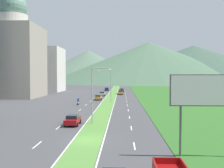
{
  "coord_description": "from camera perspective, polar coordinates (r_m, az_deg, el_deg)",
  "views": [
    {
      "loc": [
        3.84,
        -28.18,
        7.31
      ],
      "look_at": [
        0.84,
        45.69,
        4.79
      ],
      "focal_mm": 40.67,
      "sensor_mm": 36.0,
      "label": 1
    }
  ],
  "objects": [
    {
      "name": "lane_dash_left_10",
      "position": [
        98.27,
        -2.9,
        -2.31
      ],
      "size": [
        0.16,
        2.8,
        0.01
      ],
      "primitive_type": "cube",
      "color": "silver",
      "rests_on": "ground_plane"
    },
    {
      "name": "hill_far_right",
      "position": [
        308.1,
        17.81,
        4.38
      ],
      "size": [
        228.12,
        228.12,
        41.69
      ],
      "primitive_type": "cone",
      "color": "#3D5647",
      "rests_on": "ground_plane"
    },
    {
      "name": "car_7",
      "position": [
        120.62,
        -1.19,
        -1.15
      ],
      "size": [
        1.91,
        4.5,
        1.52
      ],
      "rotation": [
        0.0,
        0.0,
        1.57
      ],
      "color": "navy",
      "rests_on": "ground_plane"
    },
    {
      "name": "car_0",
      "position": [
        96.33,
        1.95,
        -1.94
      ],
      "size": [
        1.99,
        4.31,
        1.46
      ],
      "rotation": [
        0.0,
        0.0,
        -1.57
      ],
      "color": "#C6842D",
      "rests_on": "ground_plane"
    },
    {
      "name": "lane_dash_left_5",
      "position": [
        54.13,
        -7.24,
        -5.81
      ],
      "size": [
        0.16,
        2.8,
        0.01
      ],
      "primitive_type": "cube",
      "color": "silver",
      "rests_on": "ground_plane"
    },
    {
      "name": "grass_median",
      "position": [
        88.57,
        -0.17,
        -2.76
      ],
      "size": [
        3.2,
        240.0,
        0.06
      ],
      "primitive_type": "cube",
      "color": "#518438",
      "rests_on": "ground_plane"
    },
    {
      "name": "car_4",
      "position": [
        75.58,
        -3.12,
        -3.02
      ],
      "size": [
        1.95,
        4.32,
        1.49
      ],
      "rotation": [
        0.0,
        0.0,
        1.57
      ],
      "color": "#C6842D",
      "rests_on": "ground_plane"
    },
    {
      "name": "edge_line_median_right",
      "position": [
        88.51,
        0.97,
        -2.78
      ],
      "size": [
        0.16,
        240.0,
        0.01
      ],
      "primitive_type": "cube",
      "color": "silver",
      "rests_on": "ground_plane"
    },
    {
      "name": "lane_dash_right_13",
      "position": [
        124.63,
        2.9,
        -1.41
      ],
      "size": [
        0.16,
        2.8,
        0.01
      ],
      "primitive_type": "cube",
      "color": "silver",
      "rests_on": "ground_plane"
    },
    {
      "name": "midrise_colored",
      "position": [
        119.74,
        -15.08,
        3.12
      ],
      "size": [
        16.39,
        16.39,
        19.79
      ],
      "primitive_type": "cube",
      "color": "silver",
      "rests_on": "ground_plane"
    },
    {
      "name": "lane_dash_right_9",
      "position": [
        88.95,
        3.13,
        -2.76
      ],
      "size": [
        0.16,
        2.8,
        0.01
      ],
      "primitive_type": "cube",
      "color": "silver",
      "rests_on": "ground_plane"
    },
    {
      "name": "lane_dash_right_10",
      "position": [
        97.87,
        3.06,
        -2.33
      ],
      "size": [
        0.16,
        2.8,
        0.01
      ],
      "primitive_type": "cube",
      "color": "silver",
      "rests_on": "ground_plane"
    },
    {
      "name": "billboard_roadside",
      "position": [
        23.9,
        20.03,
        -2.12
      ],
      "size": [
        6.06,
        0.28,
        7.4
      ],
      "color": "#4C4C51",
      "rests_on": "ground_plane"
    },
    {
      "name": "car_5",
      "position": [
        112.7,
        2.22,
        -1.37
      ],
      "size": [
        1.92,
        4.66,
        1.48
      ],
      "rotation": [
        0.0,
        0.0,
        -1.57
      ],
      "color": "#0C5128",
      "rests_on": "ground_plane"
    },
    {
      "name": "lane_dash_left_12",
      "position": [
        116.04,
        -2.1,
        -1.66
      ],
      "size": [
        0.16,
        2.8,
        0.01
      ],
      "primitive_type": "cube",
      "color": "silver",
      "rests_on": "ground_plane"
    },
    {
      "name": "lane_dash_left_9",
      "position": [
        89.39,
        -3.42,
        -2.74
      ],
      "size": [
        0.16,
        2.8,
        0.01
      ],
      "primitive_type": "cube",
      "color": "silver",
      "rests_on": "ground_plane"
    },
    {
      "name": "lane_dash_right_2",
      "position": [
        27.1,
        5.05,
        -13.69
      ],
      "size": [
        0.16,
        2.8,
        0.01
      ],
      "primitive_type": "cube",
      "color": "silver",
      "rests_on": "ground_plane"
    },
    {
      "name": "lane_dash_right_11",
      "position": [
        106.78,
        3.0,
        -1.97
      ],
      "size": [
        0.16,
        2.8,
        0.01
      ],
      "primitive_type": "cube",
      "color": "silver",
      "rests_on": "ground_plane"
    },
    {
      "name": "lane_dash_left_11",
      "position": [
        107.15,
        -2.47,
        -1.96
      ],
      "size": [
        0.16,
        2.8,
        0.01
      ],
      "primitive_type": "cube",
      "color": "silver",
      "rests_on": "ground_plane"
    },
    {
      "name": "lane_dash_right_12",
      "position": [
        115.7,
        2.95,
        -1.67
      ],
      "size": [
        0.16,
        2.8,
        0.01
      ],
      "primitive_type": "cube",
      "color": "silver",
      "rests_on": "ground_plane"
    },
    {
      "name": "lane_dash_left_2",
      "position": [
        28.5,
        -16.47,
        -12.97
      ],
      "size": [
        0.16,
        2.8,
        0.01
      ],
      "primitive_type": "cube",
      "color": "silver",
      "rests_on": "ground_plane"
    },
    {
      "name": "car_3",
      "position": [
        90.32,
        -2.22,
        -2.2
      ],
      "size": [
        1.91,
        4.79,
        1.52
      ],
      "rotation": [
        0.0,
        0.0,
        1.57
      ],
      "color": "#B2B2B7",
      "rests_on": "ground_plane"
    },
    {
      "name": "grass_verge_right",
      "position": [
        90.05,
        13.06,
        -2.73
      ],
      "size": [
        24.0,
        240.0,
        0.06
      ],
      "primitive_type": "cube",
      "color": "#2D6023",
      "rests_on": "ground_plane"
    },
    {
      "name": "lane_dash_left_7",
      "position": [
        71.7,
        -4.86,
        -3.9
      ],
      "size": [
        0.16,
        2.8,
        0.01
      ],
      "primitive_type": "cube",
      "color": "silver",
      "rests_on": "ground_plane"
    },
    {
      "name": "hill_far_center",
      "position": [
        281.58,
        8.31,
        4.89
      ],
      "size": [
        219.87,
        219.87,
        43.64
      ],
      "primitive_type": "cone",
      "color": "#47664C",
      "rests_on": "ground_plane"
    },
    {
      "name": "lane_dash_right_7",
      "position": [
        71.15,
        3.34,
        -3.94
      ],
      "size": [
        0.16,
        2.8,
        0.01
      ],
      "primitive_type": "cube",
      "color": "silver",
      "rests_on": "ground_plane"
    },
    {
      "name": "domed_building",
      "position": [
        91.48,
        -21.29,
        6.06
      ],
      "size": [
        17.67,
        17.67,
        34.75
      ],
      "color": "#9E9384",
      "rests_on": "ground_plane"
    },
    {
      "name": "lane_dash_left_13",
      "position": [
        124.94,
        -1.78,
        -1.4
      ],
      "size": [
        0.16,
        2.8,
        0.01
      ],
      "primitive_type": "cube",
      "color": "silver",
      "rests_on": "ground_plane"
    },
    {
      "name": "lane_dash_left_6",
      "position": [
        62.89,
        -5.88,
        -4.72
      ],
      "size": [
        0.16,
        2.8,
        0.01
      ],
      "primitive_type": "cube",
      "color": "silver",
      "rests_on": "ground_plane"
    },
    {
      "name": "lane_dash_left_8",
      "position": [
        80.54,
        -4.06,
        -3.25
      ],
      "size": [
        0.16,
        2.8,
        0.01
      ],
      "primitive_type": "cube",
      "color": "silver",
      "rests_on": "ground_plane"
    },
    {
      "name": "motorcycle_rider",
      "position": [
        63.35,
        -7.61,
        -4.01
      ],
      "size": [
        0.36,
        2.0,
        1.8
      ],
      "rotation": [
        0.0,
        0.0,
        1.57
      ],
      "color": "black",
      "rests_on": "ground_plane"
    },
    {
      "name": "street_lamp_mid",
      "position": [
        68.04,
        -0.58,
        0.16
      ],
      "size": [
        3.53,
        0.37,
        8.85
      ],
      "color": "#99999E",
      "rests_on": "ground_plane"
    },
    {
      "name": "car_1",
      "position": [
        37.99,
        -8.84,
        -7.97
      ],
      "size": [
        2.0,
        4.07,
        1.52
      ],
      "rotation": [
        0.0,
        0.0,
        1.57
      ],
      "color": "maroon",
      "rests_on": "ground_plane"
    },
    {
      "name": "car_2",
      "position": [
        101.96,
        1.94,
        -1.72
      ],
      "size": [
        1.99,
        4.35,
        1.5
      ],
      "rotation": [
        0.0,
        0.0,
        -1.57
      ],
      "color": "maroon",
      "rests_on": "ground_plane"
    },
    {
      "name": "lane_dash_right_5",
      "position": [
        53.4,
        3.68,
        -5.91
      ],
      "size": [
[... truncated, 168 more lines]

